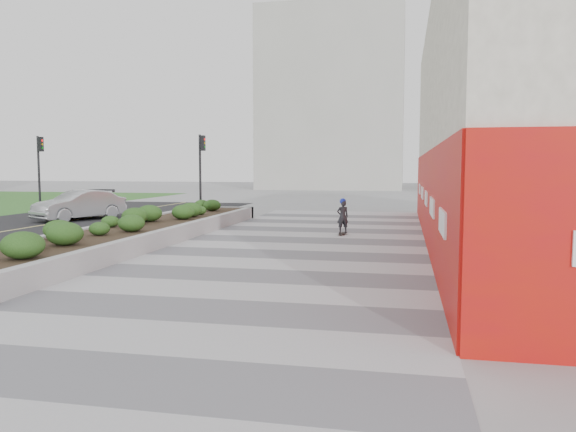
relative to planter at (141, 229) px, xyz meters
name	(u,v)px	position (x,y,z in m)	size (l,w,h in m)	color
ground	(236,293)	(5.50, -7.00, -0.42)	(160.00, 160.00, 0.00)	gray
walkway	(271,267)	(5.50, -4.00, -0.41)	(8.00, 36.00, 0.01)	#A8A8AD
building	(523,121)	(12.48, 1.98, 3.56)	(6.04, 24.08, 8.00)	#BDB5A1
planter	(141,229)	(0.00, 0.00, 0.00)	(3.00, 18.00, 0.90)	#9E9EA0
traffic_signal_near	(201,162)	(-1.73, 10.50, 2.34)	(0.33, 0.28, 4.20)	black
traffic_signal_far	(40,162)	(-10.93, 10.00, 2.34)	(0.33, 0.28, 4.20)	black
distant_bldg_north_l	(333,102)	(0.50, 48.00, 9.58)	(16.00, 12.00, 20.00)	#ADAAA3
distant_bldg_north_r	(509,86)	(20.50, 53.00, 11.58)	(14.00, 10.00, 24.00)	#ADAAA3
manhole_cover	(290,268)	(6.00, -4.00, -0.42)	(0.44, 0.44, 0.01)	#595654
skateboarder	(343,216)	(6.54, 3.01, 0.27)	(0.52, 0.74, 1.36)	beige
car_silver	(80,205)	(-6.28, 6.35, 0.29)	(1.50, 4.29, 1.41)	#B5B7BE
car_dark	(78,203)	(-7.52, 8.19, 0.25)	(1.88, 4.63, 1.34)	black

